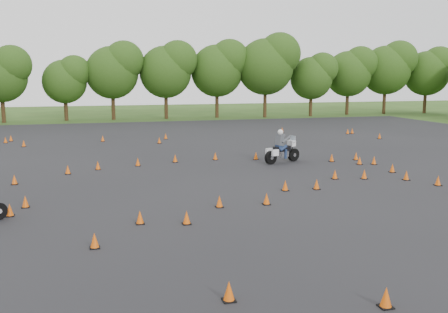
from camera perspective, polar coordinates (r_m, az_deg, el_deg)
name	(u,v)px	position (r m, az deg, el deg)	size (l,w,h in m)	color
ground	(249,200)	(20.89, 2.90, -4.95)	(140.00, 140.00, 0.00)	#2D5119
asphalt_pad	(214,173)	(26.52, -1.14, -1.88)	(62.00, 62.00, 0.00)	black
treeline	(168,80)	(54.67, -6.46, 8.65)	(87.02, 32.48, 10.78)	#264513
traffic_cones	(215,170)	(26.04, -1.04, -1.58)	(36.12, 33.30, 0.45)	#DE5409
rider_grey	(282,146)	(29.71, 6.69, 1.21)	(2.58, 0.79, 2.00)	#44474C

